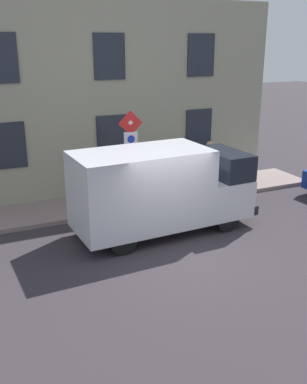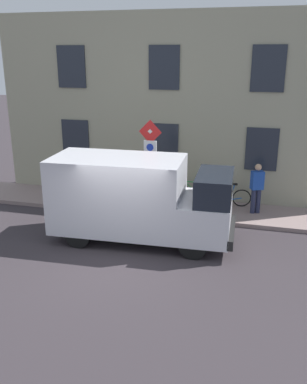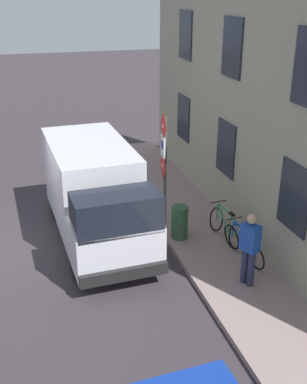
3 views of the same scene
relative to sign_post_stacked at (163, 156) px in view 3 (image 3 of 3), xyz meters
The scene contains 9 objects.
ground_plane 3.72m from the sign_post_stacked, behind, with size 80.00×80.00×0.00m, color #352E33.
sidewalk_slab 2.19m from the sign_post_stacked, ahead, with size 2.04×14.76×0.14m, color gray.
building_facade 2.53m from the sign_post_stacked, ahead, with size 0.75×12.76×6.74m.
sign_post_stacked is the anchor object (origin of this frame).
delivery_van 2.06m from the sign_post_stacked, behind, with size 2.24×5.41×2.50m.
bicycle_blue 3.19m from the sign_post_stacked, 62.23° to the right, with size 0.47×1.71×0.89m.
bicycle_green 2.49m from the sign_post_stacked, 47.60° to the right, with size 0.46×1.72×0.89m.
pedestrian 3.72m from the sign_post_stacked, 75.52° to the right, with size 0.40×0.47×1.72m.
litter_bin 1.82m from the sign_post_stacked, 81.65° to the right, with size 0.44×0.44×0.90m, color #2D5133.
Camera 3 is at (-0.61, -11.64, 6.30)m, focal length 44.98 mm.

